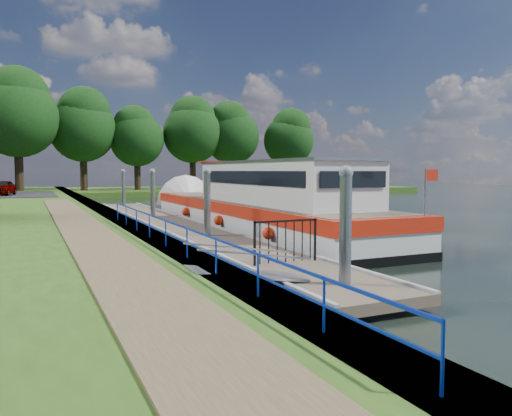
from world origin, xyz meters
name	(u,v)px	position (x,y,z in m)	size (l,w,h in m)	color
ground	(332,297)	(0.00, 0.00, 0.00)	(160.00, 160.00, 0.00)	black
bank_edge	(112,222)	(-2.55, 15.00, 0.39)	(1.10, 90.00, 0.78)	#473D2D
far_bank	(185,191)	(12.00, 52.00, 0.30)	(60.00, 18.00, 0.60)	#2D5017
footpath	(87,232)	(-4.40, 8.00, 0.80)	(1.60, 40.00, 0.05)	brown
blue_fence	(176,231)	(-2.75, 3.00, 1.31)	(0.04, 18.04, 0.72)	#0C2DBF
pontoon	(175,228)	(0.00, 13.00, 0.18)	(2.50, 30.00, 0.56)	brown
mooring_piles	(175,205)	(0.00, 13.00, 1.28)	(0.30, 27.30, 3.55)	gray
gangway	(247,273)	(-1.85, 0.50, 0.63)	(2.58, 1.00, 0.92)	#A5A8AD
gate_panel	(286,235)	(0.00, 2.20, 1.15)	(1.85, 0.05, 1.15)	black
barge	(249,207)	(3.60, 12.70, 1.09)	(4.36, 21.15, 4.78)	black
horizon_trees	(71,123)	(-1.61, 48.68, 7.95)	(54.38, 10.03, 12.87)	#332316
car_a	(3,188)	(-7.99, 36.26, 1.45)	(1.46, 3.62, 1.23)	#999999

